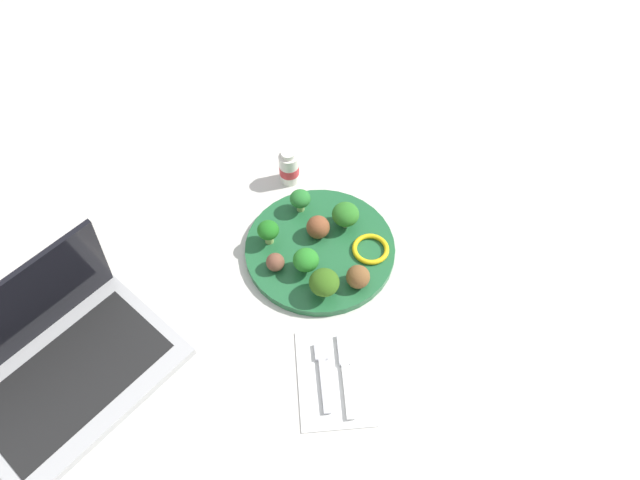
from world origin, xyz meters
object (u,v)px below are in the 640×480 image
at_px(plate, 320,249).
at_px(laptop, 59,360).
at_px(meatball_mid_left, 318,227).
at_px(napkin, 335,377).
at_px(broccoli_floret_back_right, 346,215).
at_px(broccoli_floret_back_left, 300,199).
at_px(broccoli_floret_mid_left, 324,283).
at_px(fork, 323,372).
at_px(broccoli_floret_near_rim, 268,231).
at_px(meatball_front_right, 275,262).
at_px(pepper_ring_center, 371,249).
at_px(broccoli_floret_front_left, 306,260).
at_px(knife, 346,371).
at_px(yogurt_bottle, 289,168).
at_px(meatball_center, 358,277).

bearing_deg(plate, laptop, 112.52).
height_order(meatball_mid_left, napkin, meatball_mid_left).
relative_size(broccoli_floret_back_right, napkin, 0.31).
relative_size(broccoli_floret_back_left, broccoli_floret_mid_left, 0.87).
xyz_separation_m(plate, napkin, (-0.25, 0.01, -0.01)).
bearing_deg(fork, broccoli_floret_near_rim, 13.89).
xyz_separation_m(plate, meatball_front_right, (-0.04, 0.09, 0.02)).
bearing_deg(plate, pepper_ring_center, -103.13).
bearing_deg(pepper_ring_center, fork, 152.09).
distance_m(broccoli_floret_front_left, knife, 0.21).
distance_m(pepper_ring_center, fork, 0.25).
height_order(plate, yogurt_bottle, yogurt_bottle).
height_order(plate, meatball_center, meatball_center).
bearing_deg(plate, broccoli_floret_near_rim, 75.58).
distance_m(meatball_front_right, laptop, 0.39).
bearing_deg(yogurt_bottle, broccoli_floret_back_right, -147.15).
distance_m(broccoli_floret_back_left, yogurt_bottle, 0.10).
bearing_deg(yogurt_bottle, meatball_center, -161.20).
height_order(fork, laptop, laptop).
xyz_separation_m(meatball_center, meatball_front_right, (0.05, 0.14, -0.00)).
bearing_deg(meatball_mid_left, broccoli_floret_back_right, -73.19).
height_order(napkin, laptop, laptop).
relative_size(meatball_front_right, fork, 0.28).
bearing_deg(knife, napkin, 109.16).
distance_m(broccoli_floret_back_right, meatball_mid_left, 0.06).
bearing_deg(meatball_center, broccoli_floret_front_left, 65.03).
relative_size(plate, broccoli_floret_near_rim, 5.50).
xyz_separation_m(broccoli_floret_front_left, meatball_center, (-0.04, -0.09, -0.01)).
bearing_deg(broccoli_floret_mid_left, fork, 171.85).
bearing_deg(yogurt_bottle, meatball_mid_left, -166.13).
height_order(broccoli_floret_near_rim, knife, broccoli_floret_near_rim).
bearing_deg(broccoli_floret_back_left, pepper_ring_center, -134.16).
height_order(broccoli_floret_back_right, broccoli_floret_mid_left, broccoli_floret_mid_left).
distance_m(broccoli_floret_back_right, fork, 0.30).
distance_m(broccoli_floret_near_rim, laptop, 0.41).
xyz_separation_m(fork, laptop, (0.06, 0.42, 0.03)).
xyz_separation_m(broccoli_floret_near_rim, fork, (-0.27, -0.07, -0.04)).
distance_m(pepper_ring_center, napkin, 0.25).
distance_m(broccoli_floret_back_left, fork, 0.34).
xyz_separation_m(meatball_mid_left, laptop, (-0.21, 0.44, 0.00)).
relative_size(plate, pepper_ring_center, 4.06).
xyz_separation_m(plate, yogurt_bottle, (0.19, 0.04, 0.03)).
distance_m(plate, meatball_mid_left, 0.04).
bearing_deg(laptop, broccoli_floret_near_rim, -59.35).
relative_size(broccoli_floret_back_left, napkin, 0.28).
bearing_deg(knife, laptop, 82.06).
height_order(broccoli_floret_back_left, broccoli_floret_mid_left, broccoli_floret_mid_left).
distance_m(broccoli_floret_front_left, meatball_mid_left, 0.08).
bearing_deg(meatball_center, pepper_ring_center, -28.16).
relative_size(napkin, fork, 1.41).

